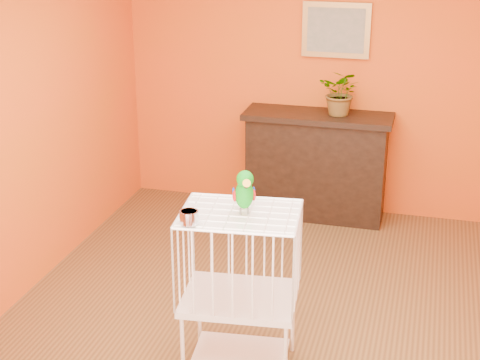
% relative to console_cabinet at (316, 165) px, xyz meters
% --- Properties ---
extents(ground, '(4.50, 4.50, 0.00)m').
position_rel_console_cabinet_xyz_m(ground, '(0.10, -2.01, -0.51)').
color(ground, brown).
rests_on(ground, ground).
extents(room_shell, '(4.50, 4.50, 4.50)m').
position_rel_console_cabinet_xyz_m(room_shell, '(0.10, -2.01, 1.08)').
color(room_shell, '#E74E15').
rests_on(room_shell, ground).
extents(console_cabinet, '(1.37, 0.49, 1.01)m').
position_rel_console_cabinet_xyz_m(console_cabinet, '(0.00, 0.00, 0.00)').
color(console_cabinet, black).
rests_on(console_cabinet, ground).
extents(potted_plant, '(0.46, 0.50, 0.33)m').
position_rel_console_cabinet_xyz_m(potted_plant, '(0.21, 0.02, 0.67)').
color(potted_plant, '#26722D').
rests_on(potted_plant, console_cabinet).
extents(framed_picture, '(0.62, 0.04, 0.50)m').
position_rel_console_cabinet_xyz_m(framed_picture, '(0.10, 0.21, 1.24)').
color(framed_picture, '#AC7E3D').
rests_on(framed_picture, room_shell).
extents(birdcage, '(0.76, 0.61, 1.09)m').
position_rel_console_cabinet_xyz_m(birdcage, '(-0.05, -2.60, 0.06)').
color(birdcage, white).
rests_on(birdcage, ground).
extents(feed_cup, '(0.11, 0.11, 0.08)m').
position_rel_console_cabinet_xyz_m(feed_cup, '(-0.29, -2.83, 0.63)').
color(feed_cup, silver).
rests_on(feed_cup, birdcage).
extents(parrot, '(0.16, 0.26, 0.29)m').
position_rel_console_cabinet_xyz_m(parrot, '(-0.02, -2.61, 0.73)').
color(parrot, '#59544C').
rests_on(parrot, birdcage).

